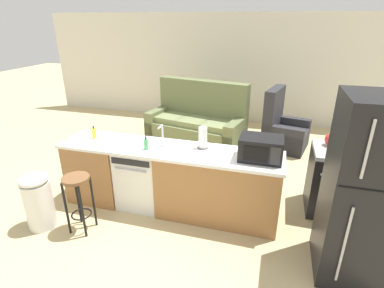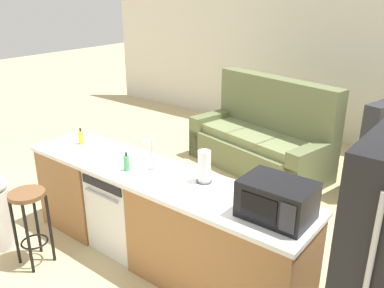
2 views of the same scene
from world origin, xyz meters
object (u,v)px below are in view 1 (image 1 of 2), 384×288
paper_towel_roll (203,138)px  soap_bottle (146,144)px  microwave (261,148)px  refrigerator (368,193)px  kettle (332,140)px  bar_stool (78,192)px  couch (198,123)px  stove_range (339,182)px  trash_bin (38,200)px  armchair (281,131)px  dish_soap_bottle (94,133)px  dishwasher (142,177)px

paper_towel_roll → soap_bottle: paper_towel_roll is taller
microwave → refrigerator: bearing=-28.0°
paper_towel_roll → kettle: paper_towel_roll is taller
microwave → bar_stool: (-2.05, -0.75, -0.50)m
couch → stove_range: bearing=-38.7°
soap_bottle → trash_bin: (-1.16, -0.72, -0.59)m
stove_range → armchair: 2.25m
armchair → bar_stool: bearing=-124.2°
paper_towel_roll → bar_stool: size_ratio=0.38×
bar_stool → stove_range: bearing=22.9°
refrigerator → armchair: refrigerator is taller
refrigerator → armchair: 3.36m
microwave → bar_stool: bearing=-159.9°
dish_soap_bottle → trash_bin: 1.11m
couch → armchair: size_ratio=1.79×
stove_range → couch: size_ratio=0.42×
soap_bottle → bar_stool: soap_bottle is taller
refrigerator → microwave: bearing=152.0°
refrigerator → microwave: 1.17m
dishwasher → soap_bottle: size_ratio=4.77×
refrigerator → microwave: refrigerator is taller
paper_towel_roll → couch: couch is taller
microwave → kettle: bearing=38.2°
paper_towel_roll → dish_soap_bottle: (-1.54, -0.08, -0.07)m
stove_range → trash_bin: size_ratio=1.22×
kettle → trash_bin: 3.81m
microwave → kettle: microwave is taller
kettle → dishwasher: bearing=-164.4°
dishwasher → kettle: bearing=15.6°
trash_bin → bar_stool: bearing=8.7°
kettle → trash_bin: (-3.45, -1.51, -0.61)m
soap_bottle → trash_bin: bearing=-148.1°
stove_range → paper_towel_roll: size_ratio=3.19×
paper_towel_roll → bar_stool: (-1.31, -0.88, -0.50)m
refrigerator → dish_soap_bottle: size_ratio=10.60×
refrigerator → kettle: refrigerator is taller
stove_range → bar_stool: stove_range is taller
bar_stool → couch: (0.60, 3.28, -0.14)m
soap_bottle → dish_soap_bottle: bearing=169.1°
paper_towel_roll → soap_bottle: 0.73m
bar_stool → trash_bin: (-0.54, -0.08, -0.16)m
soap_bottle → armchair: size_ratio=0.15×
dishwasher → paper_towel_roll: paper_towel_roll is taller
couch → armchair: (1.72, 0.14, -0.04)m
dishwasher → refrigerator: refrigerator is taller
kettle → trash_bin: bearing=-156.3°
armchair → trash_bin: bearing=-129.3°
dishwasher → couch: 2.54m
refrigerator → soap_bottle: bearing=169.8°
trash_bin → microwave: bearing=17.8°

